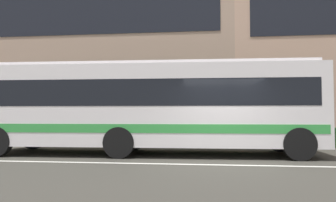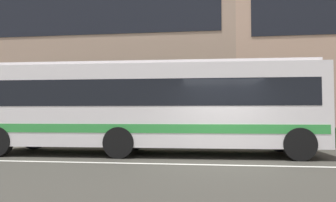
# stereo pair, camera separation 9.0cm
# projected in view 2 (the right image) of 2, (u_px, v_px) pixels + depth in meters

# --- Properties ---
(ground_plane) EXTENTS (160.00, 160.00, 0.00)m
(ground_plane) POSITION_uv_depth(u_px,v_px,m) (226.00, 165.00, 8.77)
(ground_plane) COLOR #3A3831
(lane_centre_line) EXTENTS (60.00, 0.16, 0.01)m
(lane_centre_line) POSITION_uv_depth(u_px,v_px,m) (226.00, 165.00, 8.77)
(lane_centre_line) COLOR silver
(lane_centre_line) RESTS_ON ground_plane
(hedge_row_far) EXTENTS (22.64, 1.10, 0.82)m
(hedge_row_far) POSITION_uv_depth(u_px,v_px,m) (259.00, 137.00, 14.20)
(hedge_row_far) COLOR #1C431D
(hedge_row_far) RESTS_ON ground_plane
(apartment_block_left) EXTENTS (19.42, 8.47, 12.57)m
(apartment_block_left) POSITION_uv_depth(u_px,v_px,m) (93.00, 46.00, 22.86)
(apartment_block_left) COLOR tan
(apartment_block_left) RESTS_ON ground_plane
(transit_bus) EXTENTS (11.76, 2.94, 3.16)m
(transit_bus) POSITION_uv_depth(u_px,v_px,m) (148.00, 105.00, 11.35)
(transit_bus) COLOR silver
(transit_bus) RESTS_ON ground_plane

